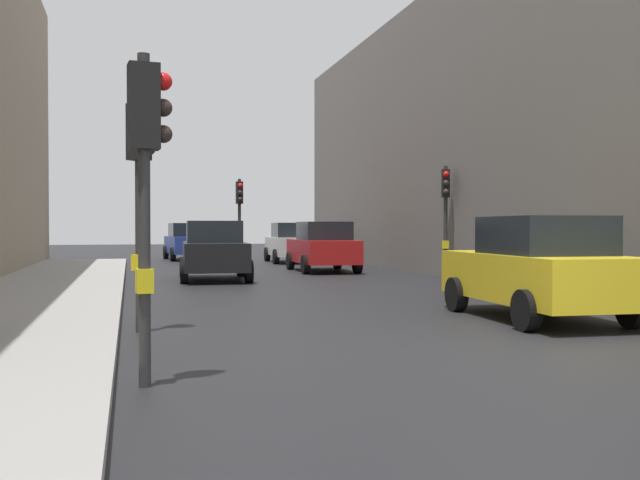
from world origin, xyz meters
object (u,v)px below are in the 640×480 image
car_blue_van (188,241)px  car_red_sedan (323,247)px  traffic_light_near_left (147,158)px  traffic_light_near_right (140,170)px  traffic_light_mid_street (446,201)px  traffic_light_far_median (240,207)px  car_yellow_taxi (538,268)px  car_white_compact (292,243)px  car_dark_suv (214,250)px

car_blue_van → car_red_sedan: bearing=-69.7°
traffic_light_near_left → car_blue_van: size_ratio=0.76×
traffic_light_near_left → traffic_light_near_right: bearing=90.1°
car_red_sedan → traffic_light_near_right: bearing=-115.1°
traffic_light_near_right → traffic_light_mid_street: (8.99, 8.99, -0.08)m
traffic_light_far_median → car_yellow_taxi: traffic_light_far_median is taller
traffic_light_near_left → car_white_compact: size_ratio=0.77×
car_yellow_taxi → car_white_compact: same height
traffic_light_far_median → traffic_light_near_left: (-3.87, -20.28, -0.08)m
traffic_light_mid_street → car_dark_suv: traffic_light_mid_street is taller
traffic_light_near_right → car_blue_van: traffic_light_near_right is taller
car_dark_suv → car_white_compact: (4.52, 9.81, 0.00)m
traffic_light_near_right → traffic_light_near_left: size_ratio=1.07×
car_dark_suv → car_yellow_taxi: (4.31, -10.85, 0.00)m
car_dark_suv → traffic_light_mid_street: bearing=-14.5°
traffic_light_far_median → car_red_sedan: 3.95m
traffic_light_far_median → traffic_light_near_right: (-3.87, -16.41, 0.08)m
car_yellow_taxi → car_blue_van: same height
car_red_sedan → car_white_compact: bearing=87.1°
traffic_light_far_median → car_blue_van: (-1.33, 7.98, -1.47)m
car_red_sedan → car_blue_van: size_ratio=0.98×
traffic_light_far_median → car_yellow_taxi: (2.72, -16.54, -1.47)m
traffic_light_near_left → car_yellow_taxi: 7.70m
traffic_light_near_right → car_blue_van: bearing=84.0°
traffic_light_near_left → car_dark_suv: size_ratio=0.76×
car_white_compact → traffic_light_mid_street: bearing=-79.3°
car_white_compact → traffic_light_near_right: bearing=-108.3°
traffic_light_mid_street → car_blue_van: size_ratio=0.79×
traffic_light_far_median → car_blue_van: 8.22m
traffic_light_near_right → car_dark_suv: 11.07m
car_white_compact → car_red_sedan: bearing=-92.9°
traffic_light_near_right → car_yellow_taxi: traffic_light_near_right is taller
traffic_light_near_right → car_white_compact: bearing=71.7°
car_dark_suv → car_blue_van: bearing=88.9°
car_dark_suv → car_white_compact: 10.80m
car_dark_suv → traffic_light_near_right: bearing=-102.0°
traffic_light_mid_street → traffic_light_far_median: bearing=124.6°
traffic_light_near_left → car_blue_van: 28.41m
traffic_light_mid_street → car_blue_van: (-6.44, 15.40, -1.47)m
traffic_light_near_right → traffic_light_mid_street: traffic_light_near_right is taller
traffic_light_far_median → traffic_light_mid_street: traffic_light_mid_street is taller
car_dark_suv → car_blue_van: same height
car_red_sedan → car_white_compact: same height
car_blue_van → traffic_light_near_right: bearing=-96.0°
traffic_light_near_left → car_red_sedan: 18.87m
car_red_sedan → car_yellow_taxi: 13.94m
traffic_light_near_left → car_blue_van: traffic_light_near_left is taller
traffic_light_far_median → traffic_light_mid_street: bearing=-55.4°
car_red_sedan → car_blue_van: (-3.91, 10.59, 0.00)m
traffic_light_mid_street → car_red_sedan: traffic_light_mid_street is taller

